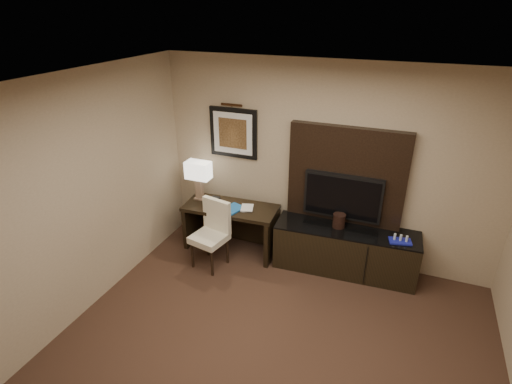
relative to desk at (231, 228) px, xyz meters
The scene contains 16 objects.
ceiling 3.37m from the desk, 60.34° to the right, with size 4.50×5.00×0.01m, color silver.
wall_back 1.61m from the desk, 18.49° to the left, with size 4.50×0.01×2.70m, color tan.
wall_left 2.55m from the desk, 116.65° to the right, with size 0.01×5.00×2.70m, color tan.
desk is the anchor object (origin of this frame).
credenza 1.62m from the desk, ahead, with size 1.84×0.51×0.63m, color black.
tv_wall_panel 1.79m from the desk, 12.80° to the left, with size 1.50×0.12×1.30m, color black.
tv 1.66m from the desk, ahead, with size 1.00×0.08×0.60m, color black.
artwork 1.36m from the desk, 105.37° to the left, with size 0.70×0.04×0.70m, color black.
picture_light 1.74m from the desk, 106.99° to the left, with size 0.04×0.04×0.30m, color #3B2312.
desk_chair 0.49m from the desk, 102.40° to the right, with size 0.42×0.49×0.88m, color #EDE5C6, non-canonical shape.
table_lamp 0.82m from the desk, behind, with size 0.34×0.20×0.56m, color #93745B, non-canonical shape.
desk_phone 0.48m from the desk, 169.49° to the right, with size 0.20×0.18×0.10m, color black, non-canonical shape.
blue_folder 0.37m from the desk, 47.52° to the right, with size 0.22×0.30×0.02m, color #195BA4.
book 0.49m from the desk, ahead, with size 0.17×0.02×0.22m, color tan.
ice_bucket 1.55m from the desk, ahead, with size 0.17×0.17×0.18m, color black.
minibar_tray 2.30m from the desk, ahead, with size 0.26×0.16×0.09m, color #181FA2, non-canonical shape.
Camera 1 is at (0.97, -2.37, 3.30)m, focal length 28.00 mm.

